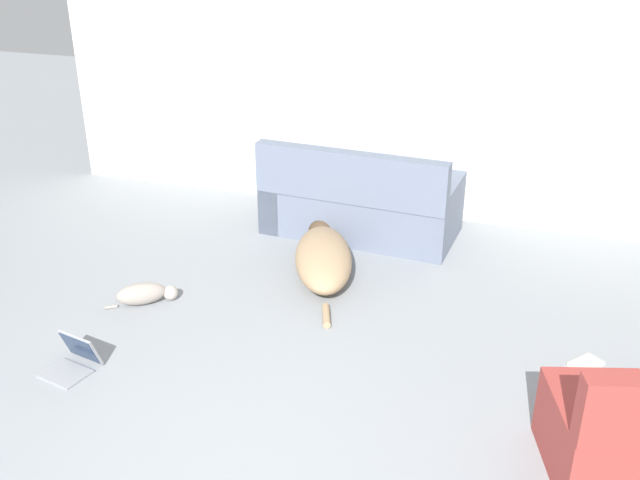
{
  "coord_description": "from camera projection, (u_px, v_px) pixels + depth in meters",
  "views": [
    {
      "loc": [
        1.26,
        -2.3,
        2.74
      ],
      "look_at": [
        -0.12,
        1.83,
        0.7
      ],
      "focal_mm": 40.0,
      "sensor_mm": 36.0,
      "label": 1
    }
  ],
  "objects": [
    {
      "name": "side_chair",
      "position": [
        607.0,
        435.0,
        3.68
      ],
      "size": [
        0.71,
        0.79,
        0.79
      ],
      "rotation": [
        0.0,
        0.0,
        3.43
      ],
      "color": "#993833",
      "rests_on": "ground_plane"
    },
    {
      "name": "wall_back",
      "position": [
        412.0,
        89.0,
        6.54
      ],
      "size": [
        7.23,
        0.06,
        2.46
      ],
      "color": "beige",
      "rests_on": "ground_plane"
    },
    {
      "name": "laptop_open",
      "position": [
        74.0,
        358.0,
        4.64
      ],
      "size": [
        0.35,
        0.36,
        0.23
      ],
      "rotation": [
        0.0,
        0.0,
        -0.2
      ],
      "color": "gray",
      "rests_on": "ground_plane"
    },
    {
      "name": "cat",
      "position": [
        145.0,
        294.0,
        5.4
      ],
      "size": [
        0.49,
        0.38,
        0.17
      ],
      "rotation": [
        0.0,
        0.0,
        0.63
      ],
      "color": "gray",
      "rests_on": "ground_plane"
    },
    {
      "name": "book_cream",
      "position": [
        586.0,
        364.0,
        4.69
      ],
      "size": [
        0.24,
        0.25,
        0.02
      ],
      "rotation": [
        0.0,
        0.0,
        0.88
      ],
      "color": "beige",
      "rests_on": "ground_plane"
    },
    {
      "name": "dog",
      "position": [
        323.0,
        257.0,
        5.82
      ],
      "size": [
        0.81,
        1.5,
        0.31
      ],
      "rotation": [
        0.0,
        0.0,
        1.92
      ],
      "color": "#A38460",
      "rests_on": "ground_plane"
    },
    {
      "name": "couch",
      "position": [
        360.0,
        205.0,
        6.49
      ],
      "size": [
        1.77,
        0.94,
        0.87
      ],
      "rotation": [
        0.0,
        0.0,
        3.08
      ],
      "color": "slate",
      "rests_on": "ground_plane"
    }
  ]
}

